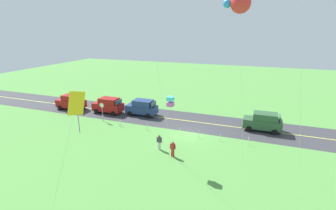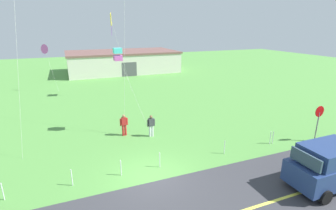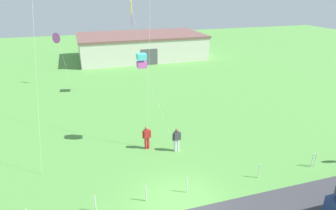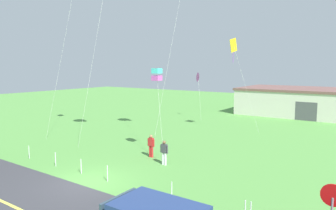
% 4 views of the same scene
% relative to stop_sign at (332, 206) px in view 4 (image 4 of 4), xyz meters
% --- Properties ---
extents(ground_plane, '(120.00, 120.00, 0.10)m').
position_rel_stop_sign_xyz_m(ground_plane, '(-11.88, 0.10, -1.85)').
color(ground_plane, '#549342').
extents(asphalt_road, '(120.00, 7.00, 0.00)m').
position_rel_stop_sign_xyz_m(asphalt_road, '(-11.88, -3.90, -1.80)').
color(asphalt_road, '#38383D').
rests_on(asphalt_road, ground).
extents(road_centre_stripe, '(120.00, 0.16, 0.00)m').
position_rel_stop_sign_xyz_m(road_centre_stripe, '(-11.88, -3.90, -1.80)').
color(road_centre_stripe, '#E5E04C').
rests_on(road_centre_stripe, asphalt_road).
extents(stop_sign, '(0.76, 0.08, 2.56)m').
position_rel_stop_sign_xyz_m(stop_sign, '(0.00, 0.00, 0.00)').
color(stop_sign, gray).
rests_on(stop_sign, ground).
extents(person_adult_near, '(0.58, 0.22, 1.60)m').
position_rel_stop_sign_xyz_m(person_adult_near, '(-12.03, 5.88, -0.94)').
color(person_adult_near, red).
rests_on(person_adult_near, ground).
extents(person_adult_companion, '(0.58, 0.22, 1.60)m').
position_rel_stop_sign_xyz_m(person_adult_companion, '(-10.27, 4.98, -0.94)').
color(person_adult_companion, silver).
rests_on(person_adult_companion, ground).
extents(kite_blue_mid, '(2.07, 1.92, 6.21)m').
position_rel_stop_sign_xyz_m(kite_blue_mid, '(-12.05, 6.61, 3.97)').
color(kite_blue_mid, silver).
rests_on(kite_blue_mid, ground).
extents(kite_yellow_high, '(2.39, 1.96, 8.99)m').
position_rel_stop_sign_xyz_m(kite_yellow_high, '(-10.61, 16.61, 6.34)').
color(kite_yellow_high, silver).
rests_on(kite_yellow_high, ground).
extents(kite_pink_drift, '(1.43, 1.30, 5.62)m').
position_rel_stop_sign_xyz_m(kite_pink_drift, '(-17.54, 22.36, 3.25)').
color(kite_pink_drift, silver).
rests_on(kite_pink_drift, ground).
extents(warehouse_distant, '(18.36, 10.20, 3.50)m').
position_rel_stop_sign_xyz_m(warehouse_distant, '(-6.27, 33.07, -0.05)').
color(warehouse_distant, beige).
rests_on(warehouse_distant, ground).
extents(fence_post_0, '(0.05, 0.05, 0.90)m').
position_rel_stop_sign_xyz_m(fence_post_0, '(-18.76, 0.80, -1.35)').
color(fence_post_0, silver).
rests_on(fence_post_0, ground).
extents(fence_post_1, '(0.05, 0.05, 0.90)m').
position_rel_stop_sign_xyz_m(fence_post_1, '(-15.80, 0.80, -1.35)').
color(fence_post_1, silver).
rests_on(fence_post_1, ground).
extents(fence_post_2, '(0.05, 0.05, 0.90)m').
position_rel_stop_sign_xyz_m(fence_post_2, '(-13.34, 0.80, -1.35)').
color(fence_post_2, silver).
rests_on(fence_post_2, ground).
extents(fence_post_3, '(0.05, 0.05, 0.90)m').
position_rel_stop_sign_xyz_m(fence_post_3, '(-11.15, 0.80, -1.35)').
color(fence_post_3, silver).
rests_on(fence_post_3, ground).
extents(fence_post_4, '(0.05, 0.05, 0.90)m').
position_rel_stop_sign_xyz_m(fence_post_4, '(-6.85, 0.80, -1.35)').
color(fence_post_4, silver).
rests_on(fence_post_4, ground).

